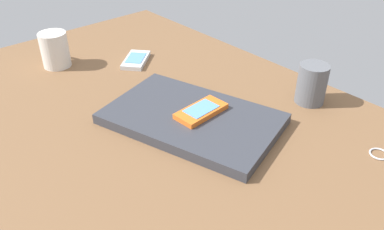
% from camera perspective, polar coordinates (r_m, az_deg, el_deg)
% --- Properties ---
extents(desk_surface, '(1.20, 0.80, 0.03)m').
position_cam_1_polar(desk_surface, '(0.87, -4.84, -0.96)').
color(desk_surface, brown).
rests_on(desk_surface, ground).
extents(laptop_closed, '(0.40, 0.32, 0.02)m').
position_cam_1_polar(laptop_closed, '(0.83, -0.00, -0.52)').
color(laptop_closed, '#33353D').
rests_on(laptop_closed, desk_surface).
extents(cell_phone_on_laptop, '(0.06, 0.12, 0.01)m').
position_cam_1_polar(cell_phone_on_laptop, '(0.82, 1.32, 0.58)').
color(cell_phone_on_laptop, orange).
rests_on(cell_phone_on_laptop, laptop_closed).
extents(cell_phone_on_desk, '(0.11, 0.12, 0.01)m').
position_cam_1_polar(cell_phone_on_desk, '(1.10, -8.10, 7.88)').
color(cell_phone_on_desk, silver).
rests_on(cell_phone_on_desk, desk_surface).
extents(coffee_mug, '(0.11, 0.07, 0.09)m').
position_cam_1_polar(coffee_mug, '(1.12, -19.27, 8.93)').
color(coffee_mug, silver).
rests_on(coffee_mug, desk_surface).
extents(key_ring, '(0.04, 0.04, 0.00)m').
position_cam_1_polar(key_ring, '(0.83, 25.42, -5.11)').
color(key_ring, silver).
rests_on(key_ring, desk_surface).
extents(pen_cup, '(0.07, 0.07, 0.09)m').
position_cam_1_polar(pen_cup, '(0.93, 16.93, 4.34)').
color(pen_cup, '#595B60').
rests_on(pen_cup, desk_surface).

